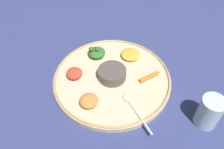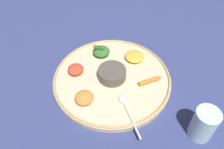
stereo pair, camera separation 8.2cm
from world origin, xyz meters
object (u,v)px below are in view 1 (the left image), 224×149
(carrot_near_spoon, at_px, (150,76))
(greens_pile, at_px, (96,52))
(spoon, at_px, (133,107))
(center_bowl, at_px, (112,73))
(drinking_glass, at_px, (208,113))

(carrot_near_spoon, bearing_deg, greens_pile, 18.20)
(greens_pile, bearing_deg, spoon, 166.85)
(center_bowl, xyz_separation_m, greens_pile, (0.13, -0.03, -0.00))
(spoon, distance_m, greens_pile, 0.28)
(center_bowl, bearing_deg, carrot_near_spoon, -131.91)
(greens_pile, bearing_deg, carrot_near_spoon, -161.80)
(center_bowl, relative_size, greens_pile, 1.38)
(center_bowl, height_order, drinking_glass, drinking_glass)
(center_bowl, xyz_separation_m, carrot_near_spoon, (-0.09, -0.10, -0.01))
(spoon, distance_m, carrot_near_spoon, 0.15)
(carrot_near_spoon, bearing_deg, center_bowl, 48.09)
(carrot_near_spoon, relative_size, drinking_glass, 0.86)
(spoon, height_order, carrot_near_spoon, carrot_near_spoon)
(drinking_glass, bearing_deg, spoon, 39.28)
(carrot_near_spoon, distance_m, drinking_glass, 0.23)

